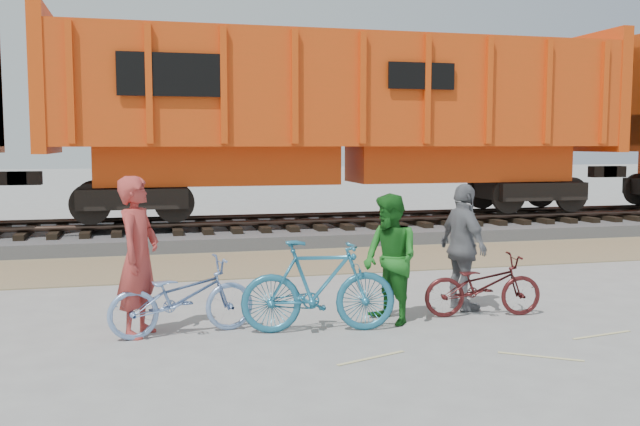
% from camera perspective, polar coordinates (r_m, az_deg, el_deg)
% --- Properties ---
extents(ground, '(120.00, 120.00, 0.00)m').
position_cam_1_polar(ground, '(8.93, 8.68, -9.49)').
color(ground, '#9E9E99').
rests_on(ground, ground).
extents(gravel_strip, '(120.00, 3.00, 0.02)m').
position_cam_1_polar(gravel_strip, '(14.04, -0.07, -3.84)').
color(gravel_strip, '#9B8560').
rests_on(gravel_strip, ground).
extents(ballast_bed, '(120.00, 4.00, 0.30)m').
position_cam_1_polar(ballast_bed, '(17.40, -2.88, -1.54)').
color(ballast_bed, slate).
rests_on(ballast_bed, ground).
extents(track, '(120.00, 2.60, 0.24)m').
position_cam_1_polar(track, '(17.36, -2.89, -0.48)').
color(track, black).
rests_on(track, ballast_bed).
extents(hopper_car_center, '(14.00, 3.13, 4.65)m').
position_cam_1_polar(hopper_car_center, '(17.63, 1.86, 7.86)').
color(hopper_car_center, black).
rests_on(hopper_car_center, track).
extents(bicycle_blue, '(1.85, 0.90, 0.93)m').
position_cam_1_polar(bicycle_blue, '(8.82, -10.98, -6.60)').
color(bicycle_blue, '#7997CB').
rests_on(bicycle_blue, ground).
extents(bicycle_teal, '(1.96, 0.78, 1.14)m').
position_cam_1_polar(bicycle_teal, '(8.75, -0.11, -5.88)').
color(bicycle_teal, '#256D8C').
rests_on(bicycle_teal, ground).
extents(bicycle_maroon, '(1.65, 0.76, 0.84)m').
position_cam_1_polar(bicycle_maroon, '(9.83, 12.89, -5.67)').
color(bicycle_maroon, '#441415').
rests_on(bicycle_maroon, ground).
extents(person_solo, '(0.71, 0.83, 1.93)m').
position_cam_1_polar(person_solo, '(8.82, -14.33, -3.38)').
color(person_solo, '#AC3732').
rests_on(person_solo, ground).
extents(person_man, '(0.84, 0.96, 1.67)m').
position_cam_1_polar(person_man, '(9.18, 5.66, -3.68)').
color(person_man, '#1D6A1E').
rests_on(person_man, ground).
extents(person_woman, '(0.55, 1.08, 1.76)m').
position_cam_1_polar(person_woman, '(10.06, 11.40, -2.70)').
color(person_woman, slate).
rests_on(person_woman, ground).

